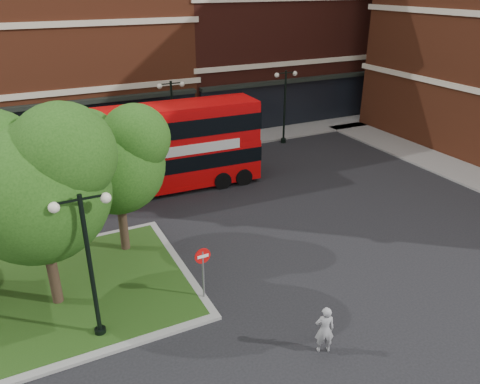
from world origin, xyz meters
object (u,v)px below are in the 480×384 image
bus (161,143)px  car_white (203,137)px  woman (325,329)px  car_silver (146,151)px

bus → car_white: (4.58, 5.54, -1.89)m
woman → car_silver: woman is taller
bus → car_white: bearing=52.7°
woman → car_white: size_ratio=0.35×
woman → car_white: bearing=-79.8°
bus → woman: bus is taller
woman → car_silver: bearing=-67.7°
car_white → bus: bearing=142.8°
bus → woman: size_ratio=6.56×
woman → car_white: 19.91m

